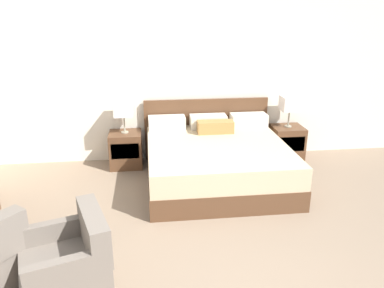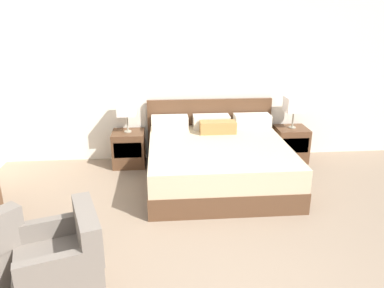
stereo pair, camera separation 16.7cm
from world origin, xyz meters
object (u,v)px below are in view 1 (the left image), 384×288
bed (216,160)px  nightstand_left (126,149)px  armchair_companion (70,267)px  table_lamp_left (123,109)px  table_lamp_right (290,104)px  nightstand_right (287,143)px

bed → nightstand_left: bed is taller
nightstand_left → armchair_companion: size_ratio=0.64×
table_lamp_left → table_lamp_right: 2.61m
armchair_companion → table_lamp_left: bearing=83.1°
bed → nightstand_left: size_ratio=3.65×
bed → table_lamp_left: size_ratio=4.01×
bed → armchair_companion: 2.70m
bed → table_lamp_right: 1.60m
nightstand_left → table_lamp_left: size_ratio=1.10×
bed → table_lamp_right: bearing=28.1°
nightstand_right → table_lamp_left: size_ratio=1.10×
nightstand_left → table_lamp_left: bearing=90.0°
nightstand_right → table_lamp_right: table_lamp_right is taller
table_lamp_right → nightstand_right: bearing=-90.0°
nightstand_right → armchair_companion: size_ratio=0.64×
table_lamp_right → table_lamp_left: bearing=180.0°
nightstand_right → table_lamp_right: size_ratio=1.10×
table_lamp_right → armchair_companion: 4.15m
table_lamp_left → armchair_companion: table_lamp_left is taller
bed → armchair_companion: bearing=-127.6°
bed → nightstand_right: bearing=28.0°
nightstand_left → table_lamp_right: size_ratio=1.10×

